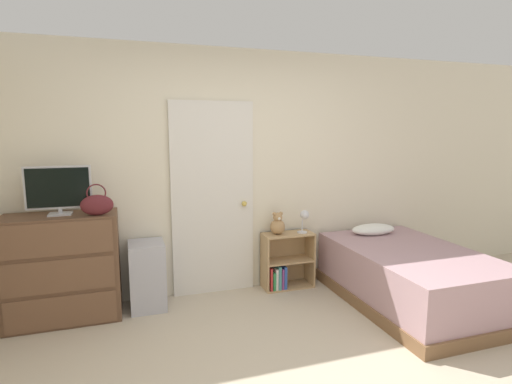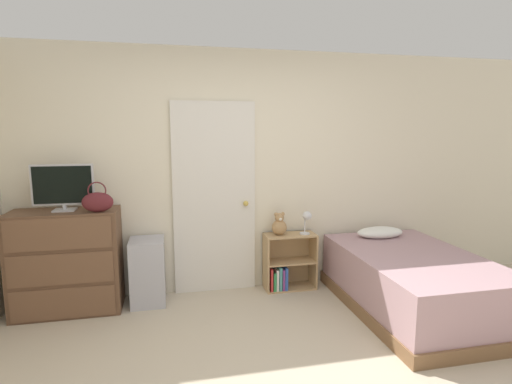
% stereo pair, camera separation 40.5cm
% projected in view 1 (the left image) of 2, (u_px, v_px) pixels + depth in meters
% --- Properties ---
extents(wall_back, '(10.00, 0.06, 2.55)m').
position_uv_depth(wall_back, '(227.00, 173.00, 4.22)').
color(wall_back, beige).
rests_on(wall_back, ground_plane).
extents(door_closed, '(0.86, 0.09, 2.02)m').
position_uv_depth(door_closed, '(213.00, 199.00, 4.16)').
color(door_closed, silver).
rests_on(door_closed, ground_plane).
extents(dresser, '(0.97, 0.44, 0.98)m').
position_uv_depth(dresser, '(63.00, 268.00, 3.60)').
color(dresser, brown).
rests_on(dresser, ground_plane).
extents(tv, '(0.54, 0.16, 0.43)m').
position_uv_depth(tv, '(59.00, 189.00, 3.50)').
color(tv, '#B7B7BC').
rests_on(tv, dresser).
extents(handbag, '(0.28, 0.11, 0.28)m').
position_uv_depth(handbag, '(97.00, 204.00, 3.49)').
color(handbag, '#591E23').
rests_on(handbag, dresser).
extents(storage_bin, '(0.33, 0.38, 0.65)m').
position_uv_depth(storage_bin, '(147.00, 275.00, 3.87)').
color(storage_bin, '#ADADB7').
rests_on(storage_bin, ground_plane).
extents(bookshelf, '(0.56, 0.26, 0.61)m').
position_uv_depth(bookshelf, '(284.00, 265.00, 4.39)').
color(bookshelf, tan).
rests_on(bookshelf, ground_plane).
extents(teddy_bear, '(0.16, 0.16, 0.25)m').
position_uv_depth(teddy_bear, '(278.00, 225.00, 4.29)').
color(teddy_bear, tan).
rests_on(teddy_bear, bookshelf).
extents(desk_lamp, '(0.12, 0.12, 0.25)m').
position_uv_depth(desk_lamp, '(304.00, 217.00, 4.34)').
color(desk_lamp, silver).
rests_on(desk_lamp, bookshelf).
extents(bed, '(1.17, 1.81, 0.67)m').
position_uv_depth(bed, '(409.00, 276.00, 3.98)').
color(bed, brown).
rests_on(bed, ground_plane).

